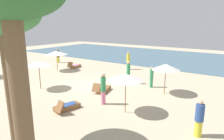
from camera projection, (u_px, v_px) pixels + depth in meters
name	position (u px, v px, depth m)	size (l,w,h in m)	color
ground_plane	(93.00, 86.00, 16.13)	(60.00, 60.00, 0.00)	#BCAD8E
ocean_water	(167.00, 57.00, 29.74)	(48.00, 16.00, 0.06)	#476B7F
umbrella_0	(166.00, 67.00, 13.93)	(1.96, 1.96, 2.17)	olive
umbrella_1	(57.00, 53.00, 21.00)	(2.26, 2.26, 2.11)	brown
umbrella_2	(126.00, 77.00, 10.85)	(1.91, 1.91, 2.26)	brown
umbrella_4	(39.00, 63.00, 14.99)	(1.90, 1.90, 2.17)	brown
lounger_0	(103.00, 89.00, 14.74)	(1.01, 1.76, 0.72)	brown
lounger_1	(75.00, 66.00, 22.71)	(0.97, 1.73, 0.75)	olive
lounger_2	(66.00, 107.00, 11.61)	(0.95, 1.72, 0.74)	brown
person_0	(103.00, 89.00, 12.27)	(0.44, 0.44, 1.97)	#D17299
person_1	(128.00, 61.00, 21.76)	(0.52, 0.52, 1.89)	#D17299
person_2	(58.00, 56.00, 25.60)	(0.43, 0.43, 1.75)	yellow
person_3	(151.00, 77.00, 15.61)	(0.40, 0.40, 1.66)	#338C59
person_4	(199.00, 118.00, 8.75)	(0.39, 0.39, 1.71)	yellow
person_5	(128.00, 72.00, 16.53)	(0.38, 0.38, 1.90)	#26262D
palm_0	(11.00, 7.00, 4.07)	(2.34, 2.34, 6.24)	brown
palm_1	(0.00, 16.00, 7.13)	(2.88, 2.88, 6.06)	brown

